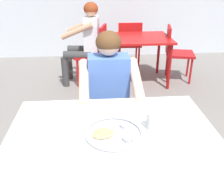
# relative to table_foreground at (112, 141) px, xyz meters

# --- Properties ---
(table_foreground) EXTENTS (1.21, 0.82, 0.74)m
(table_foreground) POSITION_rel_table_foreground_xyz_m (0.00, 0.00, 0.00)
(table_foreground) COLOR white
(table_foreground) RESTS_ON ground
(thali_tray) EXTENTS (0.33, 0.33, 0.03)m
(thali_tray) POSITION_rel_table_foreground_xyz_m (0.00, -0.04, 0.08)
(thali_tray) COLOR #B7BABF
(thali_tray) RESTS_ON table_foreground
(drinking_cup) EXTENTS (0.07, 0.07, 0.11)m
(drinking_cup) POSITION_rel_table_foreground_xyz_m (0.23, 0.01, 0.13)
(drinking_cup) COLOR silver
(drinking_cup) RESTS_ON table_foreground
(chair_foreground) EXTENTS (0.43, 0.43, 0.83)m
(chair_foreground) POSITION_rel_table_foreground_xyz_m (0.03, 0.87, -0.19)
(chair_foreground) COLOR red
(chair_foreground) RESTS_ON ground
(diner_foreground) EXTENTS (0.49, 0.55, 1.17)m
(diner_foreground) POSITION_rel_table_foreground_xyz_m (0.03, 0.65, 0.03)
(diner_foreground) COLOR #292929
(diner_foreground) RESTS_ON ground
(table_background_red) EXTENTS (0.93, 0.77, 0.71)m
(table_background_red) POSITION_rel_table_foreground_xyz_m (0.59, 2.43, -0.05)
(table_background_red) COLOR #B71414
(table_background_red) RESTS_ON ground
(chair_red_left) EXTENTS (0.50, 0.48, 0.90)m
(chair_red_left) POSITION_rel_table_foreground_xyz_m (-0.06, 2.37, -0.15)
(chair_red_left) COLOR #B41315
(chair_red_left) RESTS_ON ground
(chair_red_right) EXTENTS (0.50, 0.47, 0.85)m
(chair_red_right) POSITION_rel_table_foreground_xyz_m (1.17, 2.46, -0.18)
(chair_red_right) COLOR #A91215
(chair_red_right) RESTS_ON ground
(chair_red_far) EXTENTS (0.43, 0.42, 0.82)m
(chair_red_far) POSITION_rel_table_foreground_xyz_m (0.54, 3.05, -0.19)
(chair_red_far) COLOR red
(chair_red_far) RESTS_ON ground
(patron_background) EXTENTS (0.59, 0.54, 1.21)m
(patron_background) POSITION_rel_table_foreground_xyz_m (-0.20, 2.44, 0.05)
(patron_background) COLOR #383838
(patron_background) RESTS_ON ground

